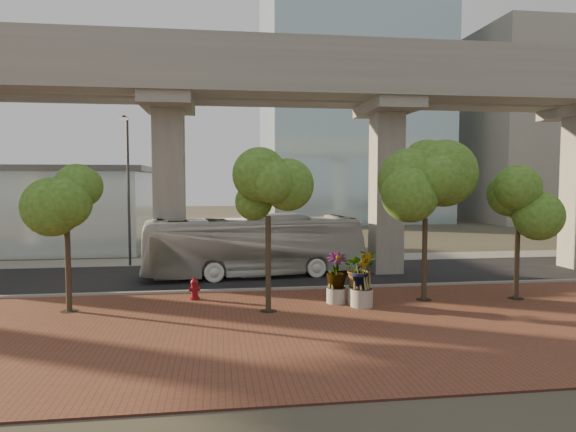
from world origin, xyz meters
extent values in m
plane|color=#3C372C|center=(0.00, 0.00, 0.00)|extent=(160.00, 160.00, 0.00)
cube|color=brown|center=(0.00, -8.00, 0.03)|extent=(70.00, 13.00, 0.06)
cube|color=black|center=(0.00, 2.00, 0.02)|extent=(90.00, 8.00, 0.04)
cube|color=gray|center=(0.00, -2.00, 0.08)|extent=(70.00, 0.25, 0.16)
cube|color=gray|center=(0.00, 7.50, 0.03)|extent=(90.00, 3.00, 0.06)
cube|color=gray|center=(0.00, 0.40, 10.50)|extent=(72.00, 2.40, 1.80)
cube|color=gray|center=(0.00, 3.60, 10.50)|extent=(72.00, 2.40, 1.80)
cube|color=gray|center=(0.00, -0.70, 11.90)|extent=(72.00, 0.12, 1.00)
cube|color=gray|center=(0.00, 4.70, 11.90)|extent=(72.00, 0.12, 1.00)
cube|color=silver|center=(-20.00, 16.00, 3.00)|extent=(22.00, 12.00, 6.00)
cube|color=gray|center=(38.00, 36.00, 12.00)|extent=(18.00, 16.00, 24.00)
imported|color=silver|center=(-1.51, 1.81, 1.67)|extent=(12.24, 4.10, 3.35)
cylinder|color=maroon|center=(-4.50, -3.45, 0.11)|extent=(0.43, 0.43, 0.10)
cylinder|color=maroon|center=(-4.50, -3.45, 0.46)|extent=(0.29, 0.29, 0.70)
sphere|color=maroon|center=(-4.50, -3.45, 0.80)|extent=(0.34, 0.34, 0.34)
cylinder|color=maroon|center=(-4.50, -3.45, 0.96)|extent=(0.10, 0.10, 0.12)
cylinder|color=maroon|center=(-4.50, -3.45, 0.52)|extent=(0.48, 0.19, 0.19)
cylinder|color=gray|center=(2.40, -5.32, 0.43)|extent=(0.95, 0.95, 0.74)
imported|color=#355D18|center=(2.40, -5.32, 1.59)|extent=(2.11, 2.11, 1.59)
cylinder|color=#A9A299|center=(1.50, -4.93, 0.38)|extent=(0.83, 0.83, 0.64)
imported|color=#355D18|center=(1.50, -4.93, 1.46)|extent=(2.02, 2.02, 1.51)
cylinder|color=#9B968C|center=(2.40, -5.67, 0.42)|extent=(0.93, 0.93, 0.73)
imported|color=#355D18|center=(2.40, -5.67, 1.56)|extent=(2.07, 2.07, 1.56)
cylinder|color=#3F3424|center=(-9.36, -4.85, 1.78)|extent=(0.22, 0.22, 3.43)
cylinder|color=black|center=(-9.36, -4.85, 0.07)|extent=(0.70, 0.70, 0.01)
cylinder|color=#3F3424|center=(-1.50, -5.91, 1.96)|extent=(0.22, 0.22, 3.80)
cylinder|color=black|center=(-1.50, -5.91, 0.07)|extent=(0.70, 0.70, 0.01)
cylinder|color=#3F3424|center=(5.41, -4.93, 1.84)|extent=(0.22, 0.22, 3.57)
cylinder|color=black|center=(5.41, -4.93, 0.07)|extent=(0.70, 0.70, 0.01)
cylinder|color=#3F3424|center=(9.54, -5.23, 1.61)|extent=(0.22, 0.22, 3.10)
cylinder|color=black|center=(9.54, -5.23, 0.07)|extent=(0.70, 0.70, 0.01)
cylinder|color=#303035|center=(-8.82, 6.26, 4.49)|extent=(0.16, 0.16, 8.91)
cube|color=#303035|center=(-8.82, 5.70, 8.95)|extent=(0.17, 1.11, 0.17)
cube|color=silver|center=(-8.82, 5.14, 8.84)|extent=(0.45, 0.22, 0.13)
cylinder|color=#2F2F34|center=(6.73, 6.78, 4.38)|extent=(0.15, 0.15, 8.68)
cube|color=#2F2F34|center=(6.73, 6.24, 8.72)|extent=(0.16, 1.09, 0.16)
cube|color=silver|center=(6.73, 5.70, 8.61)|extent=(0.43, 0.22, 0.13)
camera|label=1|loc=(-3.48, -25.96, 5.27)|focal=32.00mm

